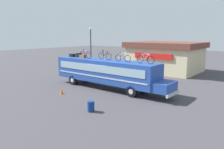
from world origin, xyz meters
name	(u,v)px	position (x,y,z in m)	size (l,w,h in m)	color
ground_plane	(105,88)	(0.00, 0.00, 0.00)	(120.00, 120.00, 0.00)	#423F44
bus	(107,71)	(0.26, 0.00, 1.74)	(13.23, 2.47, 2.87)	#23479E
luggage_bag_1	(72,55)	(-4.83, -0.02, 3.04)	(0.59, 0.41, 0.34)	black
luggage_bag_2	(79,55)	(-3.94, 0.17, 3.10)	(0.57, 0.46, 0.46)	black
luggage_bag_3	(83,56)	(-3.09, -0.05, 3.03)	(0.73, 0.36, 0.32)	olive
rooftop_bicycle_1	(86,55)	(-2.51, -0.19, 3.27)	(1.67, 0.44, 0.95)	black
rooftop_bicycle_2	(105,56)	(-0.15, 0.20, 3.26)	(1.70, 0.44, 0.94)	black
rooftop_bicycle_3	(123,58)	(2.27, -0.05, 3.24)	(1.75, 0.44, 0.88)	black
rooftop_bicycle_4	(145,59)	(4.62, 0.04, 3.26)	(1.76, 0.44, 0.94)	black
roadside_building	(165,56)	(0.21, 13.38, 2.18)	(9.94, 8.12, 4.26)	beige
trash_bin	(91,106)	(3.77, -5.88, 0.38)	(0.50, 0.50, 0.75)	navy
traffic_cone	(62,92)	(-1.57, -4.24, 0.23)	(0.35, 0.35, 0.46)	orange
street_lamp	(91,48)	(-5.90, 4.09, 3.59)	(0.31, 0.31, 6.22)	#38383D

